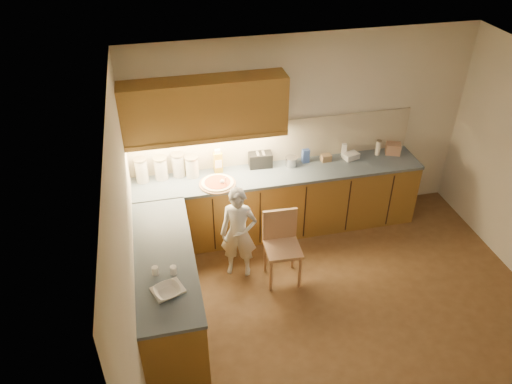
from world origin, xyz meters
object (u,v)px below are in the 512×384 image
child (239,233)px  wooden_chair (282,242)px  oil_jug (218,162)px  toaster (260,160)px  pizza_on_board (218,183)px

child → wooden_chair: bearing=-1.9°
child → wooden_chair: child is taller
oil_jug → toaster: bearing=1.7°
wooden_chair → oil_jug: 1.33m
pizza_on_board → wooden_chair: pizza_on_board is taller
wooden_chair → toaster: toaster is taller
oil_jug → wooden_chair: bearing=-62.6°
pizza_on_board → child: (0.14, -0.61, -0.34)m
pizza_on_board → toaster: toaster is taller
pizza_on_board → wooden_chair: size_ratio=0.50×
child → oil_jug: (-0.08, 0.90, 0.47)m
child → oil_jug: size_ratio=3.69×
pizza_on_board → oil_jug: oil_jug is taller
pizza_on_board → oil_jug: size_ratio=1.39×
pizza_on_board → child: 0.71m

